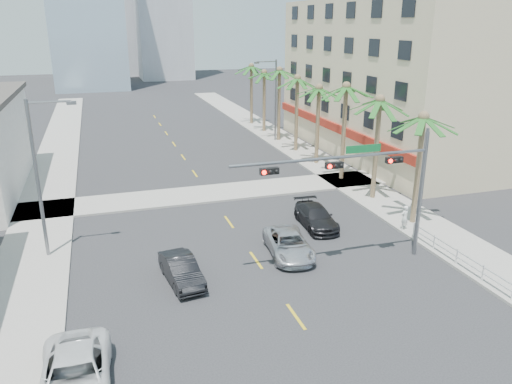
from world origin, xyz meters
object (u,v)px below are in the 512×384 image
pedestrian (405,217)px  car_lane_right (316,217)px  car_parked_far (75,377)px  traffic_signal_mast (372,176)px  car_lane_center (289,244)px  car_lane_left (181,270)px

pedestrian → car_lane_right: bearing=-40.9°
car_parked_far → pedestrian: size_ratio=3.38×
traffic_signal_mast → car_lane_right: (-0.53, 5.61, -4.38)m
traffic_signal_mast → car_lane_center: bearing=150.4°
car_parked_far → car_lane_center: car_parked_far is taller
traffic_signal_mast → car_parked_far: traffic_signal_mast is taller
car_parked_far → pedestrian: bearing=26.7°
traffic_signal_mast → pedestrian: bearing=34.7°
car_lane_right → pedestrian: (5.04, -2.48, 0.27)m
car_parked_far → pedestrian: 21.82m
traffic_signal_mast → car_lane_center: (-3.78, 2.15, -4.39)m
car_lane_left → car_lane_center: size_ratio=0.85×
traffic_signal_mast → car_lane_center: 6.18m
car_parked_far → traffic_signal_mast: bearing=23.6°
car_lane_left → car_lane_right: (9.66, 4.75, -0.00)m
traffic_signal_mast → car_lane_right: bearing=95.4°
car_parked_far → car_lane_right: 18.85m
car_parked_far → car_lane_center: 14.16m
traffic_signal_mast → car_lane_left: 11.13m
pedestrian → car_lane_center: bearing=-8.0°
car_lane_center → pedestrian: pedestrian is taller
traffic_signal_mast → car_lane_right: size_ratio=2.38×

